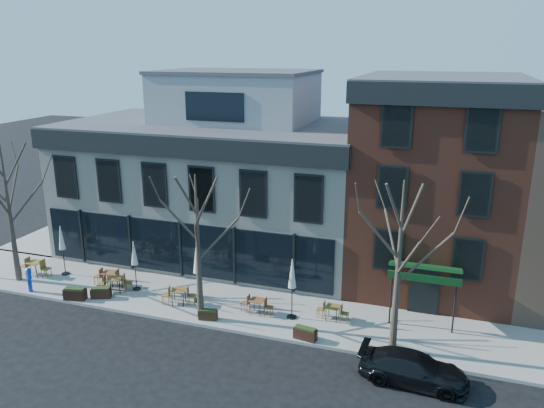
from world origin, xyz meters
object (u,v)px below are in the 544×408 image
(parked_sedan, at_px, (414,369))
(cafe_set_0, at_px, (36,267))
(umbrella_0, at_px, (62,240))
(call_box, at_px, (29,279))

(parked_sedan, relative_size, cafe_set_0, 2.20)
(parked_sedan, height_order, umbrella_0, umbrella_0)
(parked_sedan, distance_m, call_box, 19.84)
(parked_sedan, xyz_separation_m, cafe_set_0, (-20.98, 3.30, 0.06))
(call_box, relative_size, cafe_set_0, 0.73)
(parked_sedan, distance_m, umbrella_0, 20.01)
(parked_sedan, bearing_deg, umbrella_0, 81.30)
(call_box, xyz_separation_m, umbrella_0, (0.23, 2.45, 1.30))
(parked_sedan, xyz_separation_m, umbrella_0, (-19.55, 3.97, 1.58))
(cafe_set_0, relative_size, umbrella_0, 0.66)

